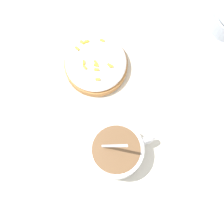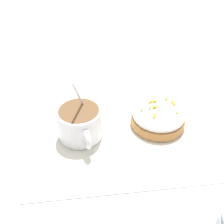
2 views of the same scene
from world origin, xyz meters
name	(u,v)px [view 2 (image 2 of 2)]	position (x,y,z in m)	size (l,w,h in m)	color
ground_plane	(119,127)	(0.00, 0.00, 0.00)	(3.00, 3.00, 0.00)	#B2B2B7
paper_napkin	(119,127)	(0.00, 0.00, 0.00)	(0.33, 0.30, 0.00)	white
coffee_cup	(80,122)	(0.07, 0.02, 0.03)	(0.08, 0.10, 0.12)	white
frosted_pastry	(157,115)	(-0.07, 0.00, 0.02)	(0.10, 0.10, 0.04)	#B2753D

